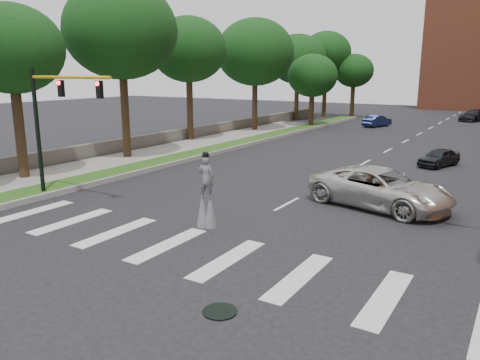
% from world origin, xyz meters
% --- Properties ---
extents(ground_plane, '(160.00, 160.00, 0.00)m').
position_xyz_m(ground_plane, '(0.00, 0.00, 0.00)').
color(ground_plane, black).
rests_on(ground_plane, ground).
extents(grass_median, '(2.00, 60.00, 0.25)m').
position_xyz_m(grass_median, '(-11.50, 20.00, 0.12)').
color(grass_median, '#254E16').
rests_on(grass_median, ground).
extents(median_curb, '(0.20, 60.00, 0.28)m').
position_xyz_m(median_curb, '(-10.45, 20.00, 0.14)').
color(median_curb, gray).
rests_on(median_curb, ground).
extents(sidewalk_left, '(4.00, 60.00, 0.18)m').
position_xyz_m(sidewalk_left, '(-14.50, 10.00, 0.09)').
color(sidewalk_left, gray).
rests_on(sidewalk_left, ground).
extents(stone_wall, '(0.50, 56.00, 1.10)m').
position_xyz_m(stone_wall, '(-17.00, 22.00, 0.55)').
color(stone_wall, '#5A564D').
rests_on(stone_wall, ground).
extents(manhole, '(0.90, 0.90, 0.04)m').
position_xyz_m(manhole, '(3.00, -2.00, 0.02)').
color(manhole, black).
rests_on(manhole, ground).
extents(traffic_signal, '(5.30, 0.23, 6.20)m').
position_xyz_m(traffic_signal, '(-9.78, 3.00, 4.15)').
color(traffic_signal, black).
rests_on(traffic_signal, ground).
extents(stilt_performer, '(0.83, 0.62, 3.05)m').
position_xyz_m(stilt_performer, '(-1.27, 3.37, 1.20)').
color(stilt_performer, '#302113').
rests_on(stilt_performer, ground).
extents(suv_crossing, '(6.95, 4.40, 1.79)m').
position_xyz_m(suv_crossing, '(3.81, 9.79, 0.89)').
color(suv_crossing, beige).
rests_on(suv_crossing, ground).
extents(car_near, '(2.49, 3.73, 1.18)m').
position_xyz_m(car_near, '(4.47, 21.35, 0.59)').
color(car_near, black).
rests_on(car_near, ground).
extents(car_mid, '(2.53, 4.21, 1.31)m').
position_xyz_m(car_mid, '(-5.42, 42.03, 0.66)').
color(car_mid, '#151F49').
rests_on(car_mid, ground).
extents(car_far, '(3.54, 5.27, 1.42)m').
position_xyz_m(car_far, '(3.19, 54.47, 0.71)').
color(car_far, black).
rests_on(car_far, ground).
extents(tree_1, '(5.66, 5.66, 9.65)m').
position_xyz_m(tree_1, '(-15.03, 4.67, 7.20)').
color(tree_1, '#302113').
rests_on(tree_1, ground).
extents(tree_2, '(7.66, 7.66, 12.01)m').
position_xyz_m(tree_2, '(-14.87, 12.65, 8.72)').
color(tree_2, '#302113').
rests_on(tree_2, ground).
extents(tree_3, '(6.54, 6.54, 10.68)m').
position_xyz_m(tree_3, '(-16.33, 21.88, 7.87)').
color(tree_3, '#302113').
rests_on(tree_3, ground).
extents(tree_4, '(7.88, 7.88, 11.33)m').
position_xyz_m(tree_4, '(-15.15, 31.25, 7.95)').
color(tree_4, '#302113').
rests_on(tree_4, ground).
extents(tree_5, '(7.21, 7.21, 10.66)m').
position_xyz_m(tree_5, '(-16.34, 43.97, 7.57)').
color(tree_5, '#302113').
rests_on(tree_5, ground).
extents(tree_6, '(5.48, 5.48, 7.97)m').
position_xyz_m(tree_6, '(-11.65, 37.86, 5.60)').
color(tree_6, '#302113').
rests_on(tree_6, ground).
extents(tree_7, '(5.13, 5.13, 8.38)m').
position_xyz_m(tree_7, '(-11.32, 50.82, 6.15)').
color(tree_7, '#302113').
rests_on(tree_7, ground).
extents(tree_8, '(6.60, 6.60, 11.35)m').
position_xyz_m(tree_8, '(-14.93, 49.85, 8.50)').
color(tree_8, '#302113').
rests_on(tree_8, ground).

